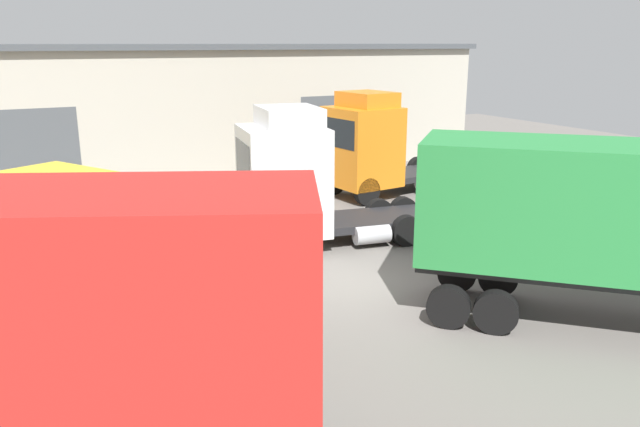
{
  "coord_description": "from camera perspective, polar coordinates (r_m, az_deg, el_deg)",
  "views": [
    {
      "loc": [
        -7.89,
        -12.74,
        6.06
      ],
      "look_at": [
        -0.4,
        1.68,
        1.6
      ],
      "focal_mm": 35.0,
      "sensor_mm": 36.0,
      "label": 1
    }
  ],
  "objects": [
    {
      "name": "ground_plane",
      "position": [
        16.17,
        4.04,
        -6.71
      ],
      "size": [
        60.0,
        60.0,
        0.0
      ],
      "primitive_type": "plane",
      "color": "slate"
    },
    {
      "name": "warehouse_building",
      "position": [
        31.33,
        -12.9,
        9.39
      ],
      "size": [
        30.42,
        7.36,
        6.0
      ],
      "color": "#B7B2A3",
      "rests_on": "ground_plane"
    },
    {
      "name": "tractor_unit_white",
      "position": [
        18.86,
        -2.11,
        2.93
      ],
      "size": [
        6.53,
        3.52,
        4.26
      ],
      "rotation": [
        0.0,
        0.0,
        2.97
      ],
      "color": "silver",
      "rests_on": "ground_plane"
    },
    {
      "name": "tractor_unit_orange",
      "position": [
        25.26,
        4.89,
        6.0
      ],
      "size": [
        6.92,
        3.26,
        4.22
      ],
      "rotation": [
        0.0,
        0.0,
        -3.03
      ],
      "color": "orange",
      "rests_on": "ground_plane"
    },
    {
      "name": "delivery_van_yellow",
      "position": [
        18.05,
        -19.96,
        -0.55
      ],
      "size": [
        4.52,
        5.99,
        2.57
      ],
      "rotation": [
        0.0,
        0.0,
        -1.07
      ],
      "color": "yellow",
      "rests_on": "ground_plane"
    },
    {
      "name": "gravel_pile",
      "position": [
        23.7,
        25.97,
        1.12
      ],
      "size": [
        3.65,
        3.65,
        1.74
      ],
      "color": "#665B4C",
      "rests_on": "ground_plane"
    }
  ]
}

